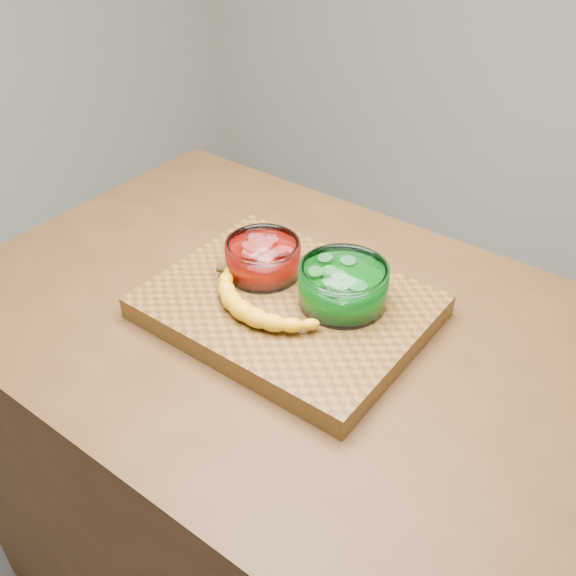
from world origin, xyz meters
The scene contains 5 objects.
counter centered at (0.00, 0.00, 0.45)m, with size 1.20×0.80×0.90m, color #513218.
cutting_board centered at (0.00, 0.00, 0.92)m, with size 0.45×0.35×0.04m, color brown.
bowl_red centered at (-0.08, 0.03, 0.97)m, with size 0.13×0.13×0.06m.
bowl_green centered at (0.08, 0.05, 0.97)m, with size 0.15×0.15×0.07m.
banana centered at (-0.02, -0.05, 0.96)m, with size 0.25×0.13×0.04m, color #EAA714, non-canonical shape.
Camera 1 is at (0.51, -0.68, 1.60)m, focal length 40.00 mm.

